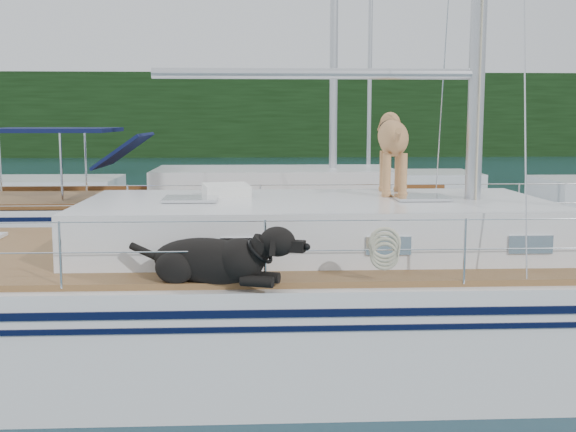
{
  "coord_description": "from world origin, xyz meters",
  "views": [
    {
      "loc": [
        0.09,
        -8.06,
        2.71
      ],
      "look_at": [
        0.5,
        0.2,
        1.6
      ],
      "focal_mm": 45.0,
      "sensor_mm": 36.0,
      "label": 1
    }
  ],
  "objects": [
    {
      "name": "main_sailboat",
      "position": [
        0.1,
        -0.0,
        0.68
      ],
      "size": [
        12.0,
        4.04,
        14.01
      ],
      "color": "silver",
      "rests_on": "ground"
    },
    {
      "name": "tree_line",
      "position": [
        0.0,
        45.0,
        3.0
      ],
      "size": [
        90.0,
        3.0,
        6.0
      ],
      "primitive_type": "cube",
      "color": "black",
      "rests_on": "ground"
    },
    {
      "name": "shore_bank",
      "position": [
        0.0,
        46.2,
        0.6
      ],
      "size": [
        92.0,
        1.0,
        1.2
      ],
      "primitive_type": "cube",
      "color": "#595147",
      "rests_on": "ground"
    },
    {
      "name": "bg_boat_center",
      "position": [
        4.0,
        16.0,
        0.45
      ],
      "size": [
        7.2,
        3.0,
        11.65
      ],
      "color": "silver",
      "rests_on": "ground"
    },
    {
      "name": "neighbor_sailboat",
      "position": [
        -0.55,
        6.55,
        0.63
      ],
      "size": [
        11.0,
        3.5,
        13.3
      ],
      "color": "silver",
      "rests_on": "ground"
    },
    {
      "name": "ground",
      "position": [
        0.0,
        0.0,
        0.0
      ],
      "size": [
        120.0,
        120.0,
        0.0
      ],
      "primitive_type": "plane",
      "color": "black",
      "rests_on": "ground"
    }
  ]
}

